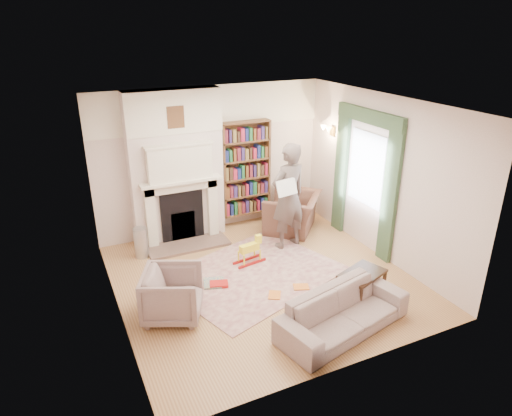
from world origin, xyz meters
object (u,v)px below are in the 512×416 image
bookcase (245,169)px  man_reading (288,196)px  armchair_left (173,294)px  sofa (343,312)px  armchair_reading (293,212)px  rocking_horse (249,251)px  coffee_table (361,286)px  paraffin_heater (141,243)px

bookcase → man_reading: 1.30m
armchair_left → bookcase: bearing=-17.2°
armchair_left → man_reading: size_ratio=0.41×
armchair_left → sofa: bearing=-98.0°
armchair_reading → sofa: 3.24m
man_reading → sofa: bearing=67.2°
sofa → rocking_horse: (-0.38, 2.19, -0.04)m
man_reading → coffee_table: size_ratio=2.80×
bookcase → armchair_left: 3.43m
bookcase → sofa: (-0.25, -3.75, -0.90)m
armchair_reading → sofa: (-0.97, -3.09, -0.08)m
armchair_left → coffee_table: armchair_left is taller
bookcase → armchair_left: size_ratio=2.33×
armchair_left → sofa: armchair_left is taller
armchair_reading → rocking_horse: bearing=-14.0°
armchair_reading → armchair_left: same height
bookcase → paraffin_heater: bookcase is taller
bookcase → rocking_horse: bearing=-112.0°
armchair_reading → coffee_table: (-0.29, -2.60, -0.14)m
sofa → paraffin_heater: bearing=109.0°
armchair_left → paraffin_heater: (-0.03, 1.95, -0.09)m
sofa → armchair_left: bearing=134.4°
paraffin_heater → rocking_horse: paraffin_heater is taller
armchair_left → coffee_table: size_ratio=1.13×
rocking_horse → armchair_reading: bearing=24.2°
bookcase → armchair_left: bookcase is taller
sofa → armchair_reading: bearing=59.6°
paraffin_heater → armchair_left: bearing=-89.1°
sofa → man_reading: (0.52, 2.49, 0.70)m
bookcase → sofa: bearing=-93.7°
sofa → paraffin_heater: sofa is taller
armchair_reading → sofa: armchair_reading is taller
paraffin_heater → rocking_horse: bearing=-32.2°
coffee_table → rocking_horse: size_ratio=1.27×
armchair_reading → rocking_horse: armchair_reading is taller
bookcase → armchair_reading: bookcase is taller
rocking_horse → sofa: bearing=-89.6°
man_reading → rocking_horse: 1.21m
armchair_reading → armchair_left: (-2.95, -1.83, -0.00)m
armchair_reading → armchair_left: 3.47m
armchair_reading → man_reading: (-0.45, -0.60, 0.62)m
coffee_table → paraffin_heater: size_ratio=1.27×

